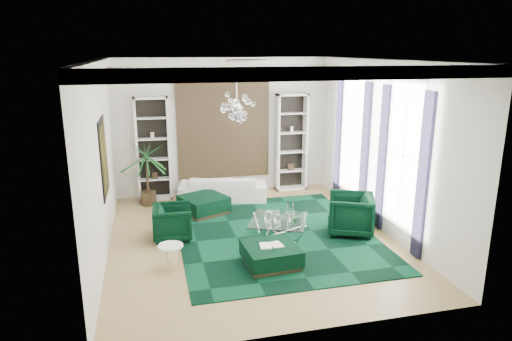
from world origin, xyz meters
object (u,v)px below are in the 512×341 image
object	(u,v)px
sofa	(223,188)
coffee_table	(279,228)
ottoman_side	(204,205)
ottoman_front	(271,255)
side_table	(171,257)
armchair_right	(350,214)
armchair_left	(173,222)
palm	(146,165)

from	to	relation	value
sofa	coffee_table	world-z (taller)	sofa
sofa	ottoman_side	size ratio (longest dim) A/B	2.34
ottoman_side	ottoman_front	size ratio (longest dim) A/B	1.01
coffee_table	side_table	xyz separation A→B (m)	(-2.38, -0.95, 0.02)
armchair_right	armchair_left	bearing A→B (deg)	-75.59
coffee_table	ottoman_front	bearing A→B (deg)	-112.55
sofa	coffee_table	size ratio (longest dim) A/B	1.97
armchair_left	side_table	world-z (taller)	armchair_left
armchair_left	palm	size ratio (longest dim) A/B	0.38
armchair_left	side_table	xyz separation A→B (m)	(-0.13, -1.42, -0.15)
sofa	ottoman_front	world-z (taller)	sofa
armchair_right	ottoman_side	distance (m)	3.65
armchair_right	ottoman_front	distance (m)	2.43
ottoman_front	side_table	distance (m)	1.88
ottoman_side	side_table	size ratio (longest dim) A/B	2.12
armchair_left	ottoman_side	bearing A→B (deg)	-27.86
armchair_right	side_table	xyz separation A→B (m)	(-4.00, -0.80, -0.22)
ottoman_front	side_table	bearing A→B (deg)	170.63
armchair_right	palm	bearing A→B (deg)	-101.49
armchair_left	coffee_table	xyz separation A→B (m)	(2.25, -0.48, -0.17)
sofa	ottoman_side	distance (m)	1.14
sofa	ottoman_side	world-z (taller)	sofa
armchair_left	coffee_table	size ratio (longest dim) A/B	0.70
armchair_right	palm	xyz separation A→B (m)	(-4.37, 3.06, 0.63)
sofa	armchair_right	xyz separation A→B (m)	(2.38, -2.96, 0.11)
armchair_right	ottoman_front	world-z (taller)	armchair_right
sofa	armchair_right	distance (m)	3.80
side_table	palm	size ratio (longest dim) A/B	0.22
coffee_table	ottoman_side	bearing A→B (deg)	126.63
ottoman_front	side_table	xyz separation A→B (m)	(-1.86, 0.31, 0.03)
ottoman_side	coffee_table	bearing A→B (deg)	-53.37
armchair_right	coffee_table	distance (m)	1.65
armchair_left	ottoman_side	xyz separation A→B (m)	(0.85, 1.41, -0.15)
coffee_table	ottoman_side	xyz separation A→B (m)	(-1.40, 1.89, 0.02)
coffee_table	armchair_left	bearing A→B (deg)	168.01
sofa	palm	size ratio (longest dim) A/B	1.08
coffee_table	palm	xyz separation A→B (m)	(-2.74, 2.92, 0.88)
coffee_table	ottoman_front	size ratio (longest dim) A/B	1.20
coffee_table	side_table	distance (m)	2.56
ottoman_front	palm	size ratio (longest dim) A/B	0.46
side_table	coffee_table	bearing A→B (deg)	21.69
side_table	palm	world-z (taller)	palm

